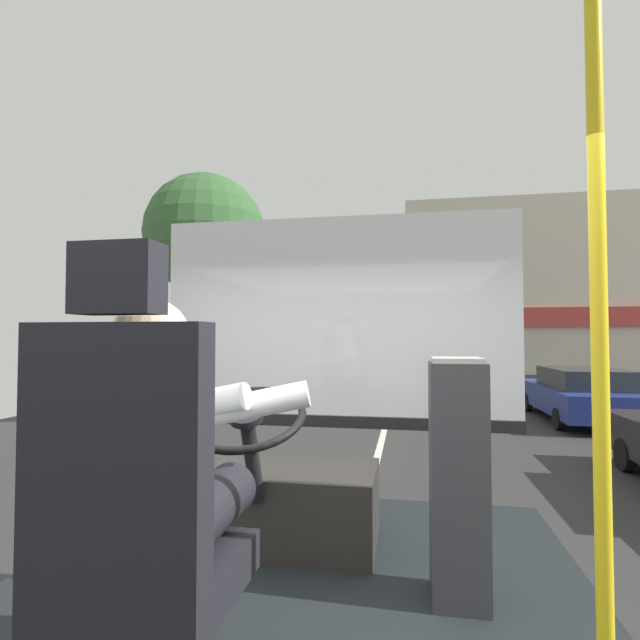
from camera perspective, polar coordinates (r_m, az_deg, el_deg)
The scene contains 11 objects.
ground at distance 10.73m, azimuth 7.67°, elevation -12.58°, with size 18.00×44.00×0.06m.
driver_seat at distance 1.50m, azimuth -20.76°, elevation -22.39°, with size 0.48×0.48×1.33m.
bus_driver at distance 1.56m, azimuth -18.02°, elevation -15.36°, with size 0.80×0.54×0.73m.
steering_console at distance 2.76m, azimuth -5.65°, elevation -20.39°, with size 1.10×0.99×0.85m.
handrail_pole at distance 1.52m, azimuth 30.08°, elevation -1.64°, with size 0.04×0.04×2.20m.
fare_box at distance 2.22m, azimuth 15.95°, elevation -17.47°, with size 0.23×0.27×1.01m.
windshield_panel at distance 3.39m, azimuth 1.82°, elevation -2.87°, with size 2.50×0.08×1.48m.
street_tree at distance 11.86m, azimuth -13.39°, elevation 9.66°, with size 2.83×2.83×5.78m.
shop_building at distance 19.52m, azimuth 24.84°, elevation 1.90°, with size 9.91×5.88×6.44m.
parked_car_blue at distance 12.83m, azimuth 28.44°, elevation -7.65°, with size 1.84×4.19×1.23m.
parked_car_charcoal at distance 17.75m, azimuth 23.02°, elevation -6.04°, with size 1.91×3.93×1.26m.
Camera 1 is at (0.50, -1.74, 1.94)m, focal length 27.14 mm.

